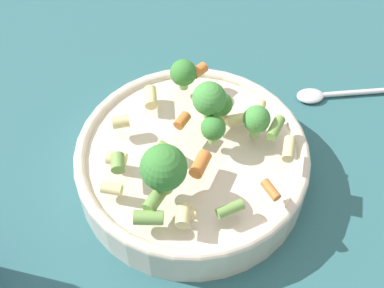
{
  "coord_description": "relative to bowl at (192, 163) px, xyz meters",
  "views": [
    {
      "loc": [
        0.09,
        0.34,
        0.52
      ],
      "look_at": [
        0.0,
        0.0,
        0.06
      ],
      "focal_mm": 50.0,
      "sensor_mm": 36.0,
      "label": 1
    }
  ],
  "objects": [
    {
      "name": "ground_plane",
      "position": [
        0.0,
        0.0,
        -0.03
      ],
      "size": [
        3.0,
        3.0,
        0.0
      ],
      "primitive_type": "plane",
      "color": "#2D6066"
    },
    {
      "name": "spoon",
      "position": [
        -0.21,
        -0.08,
        -0.02
      ],
      "size": [
        0.16,
        0.04,
        0.01
      ],
      "rotation": [
        0.0,
        0.0,
        6.12
      ],
      "color": "silver",
      "rests_on": "ground_plane"
    },
    {
      "name": "pasta_salad",
      "position": [
        -0.0,
        0.0,
        0.06
      ],
      "size": [
        0.21,
        0.2,
        0.07
      ],
      "color": "#8CB766",
      "rests_on": "bowl"
    },
    {
      "name": "bowl",
      "position": [
        0.0,
        0.0,
        0.0
      ],
      "size": [
        0.26,
        0.26,
        0.05
      ],
      "color": "beige",
      "rests_on": "ground_plane"
    }
  ]
}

